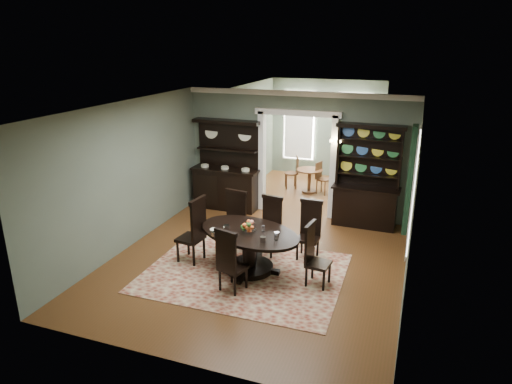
% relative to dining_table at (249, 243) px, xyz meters
% --- Properties ---
extents(room, '(5.51, 6.01, 3.01)m').
position_rel_dining_table_xyz_m(room, '(0.01, 0.30, 1.02)').
color(room, '#5C3418').
rests_on(room, ground).
extents(parlor, '(3.51, 3.50, 3.01)m').
position_rel_dining_table_xyz_m(parlor, '(0.01, 5.79, 0.96)').
color(parlor, '#5C3418').
rests_on(parlor, ground).
extents(doorway_trim, '(2.08, 0.25, 2.57)m').
position_rel_dining_table_xyz_m(doorway_trim, '(0.01, 3.25, 1.06)').
color(doorway_trim, white).
rests_on(doorway_trim, floor).
extents(right_window, '(0.15, 1.47, 2.12)m').
position_rel_dining_table_xyz_m(right_window, '(2.71, 1.18, 1.04)').
color(right_window, white).
rests_on(right_window, wall_right).
extents(wall_sconce, '(0.27, 0.21, 0.21)m').
position_rel_dining_table_xyz_m(wall_sconce, '(0.96, 3.10, 1.33)').
color(wall_sconce, gold).
rests_on(wall_sconce, back_wall_right).
extents(rug, '(3.61, 2.83, 0.01)m').
position_rel_dining_table_xyz_m(rug, '(-0.05, -0.13, -0.55)').
color(rug, maroon).
rests_on(rug, floor).
extents(dining_table, '(2.38, 2.38, 0.80)m').
position_rel_dining_table_xyz_m(dining_table, '(0.00, 0.00, 0.00)').
color(dining_table, black).
rests_on(dining_table, rug).
extents(centerpiece, '(1.34, 0.86, 0.22)m').
position_rel_dining_table_xyz_m(centerpiece, '(0.01, -0.04, 0.31)').
color(centerpiece, silver).
rests_on(centerpiece, dining_table).
extents(chair_far_left, '(0.53, 0.51, 1.26)m').
position_rel_dining_table_xyz_m(chair_far_left, '(-0.60, 0.74, 0.11)').
color(chair_far_left, black).
rests_on(chair_far_left, rug).
extents(chair_far_mid, '(0.50, 0.48, 1.18)m').
position_rel_dining_table_xyz_m(chair_far_mid, '(0.12, 0.89, 0.06)').
color(chair_far_mid, black).
rests_on(chair_far_mid, rug).
extents(chair_far_right, '(0.46, 0.43, 1.18)m').
position_rel_dining_table_xyz_m(chair_far_right, '(0.91, 0.95, 0.06)').
color(chair_far_right, black).
rests_on(chair_far_right, rug).
extents(chair_end_left, '(0.51, 0.53, 1.32)m').
position_rel_dining_table_xyz_m(chair_end_left, '(-1.10, -0.02, 0.14)').
color(chair_end_left, black).
rests_on(chair_end_left, rug).
extents(chair_end_right, '(0.45, 0.47, 1.15)m').
position_rel_dining_table_xyz_m(chair_end_right, '(1.23, -0.08, 0.04)').
color(chair_end_right, black).
rests_on(chair_end_right, rug).
extents(chair_near, '(0.53, 0.51, 1.17)m').
position_rel_dining_table_xyz_m(chair_near, '(-0.04, -0.85, 0.06)').
color(chair_near, black).
rests_on(chair_near, rug).
extents(sideboard, '(1.72, 0.62, 2.26)m').
position_rel_dining_table_xyz_m(sideboard, '(-1.74, 2.99, 0.23)').
color(sideboard, black).
rests_on(sideboard, floor).
extents(welsh_dresser, '(1.52, 0.58, 2.36)m').
position_rel_dining_table_xyz_m(welsh_dresser, '(1.74, 3.00, 0.30)').
color(welsh_dresser, black).
rests_on(welsh_dresser, floor).
extents(parlor_table, '(0.73, 0.73, 0.67)m').
position_rel_dining_table_xyz_m(parlor_table, '(-0.04, 4.90, -0.12)').
color(parlor_table, '#542E18').
rests_on(parlor_table, parlor_floor).
extents(parlor_chair_left, '(0.44, 0.43, 0.93)m').
position_rel_dining_table_xyz_m(parlor_chair_left, '(-0.57, 5.14, -0.06)').
color(parlor_chair_left, '#542E18').
rests_on(parlor_chair_left, parlor_floor).
extents(parlor_chair_right, '(0.41, 0.40, 0.89)m').
position_rel_dining_table_xyz_m(parlor_chair_right, '(0.30, 4.94, -0.08)').
color(parlor_chair_right, '#542E18').
rests_on(parlor_chair_right, parlor_floor).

